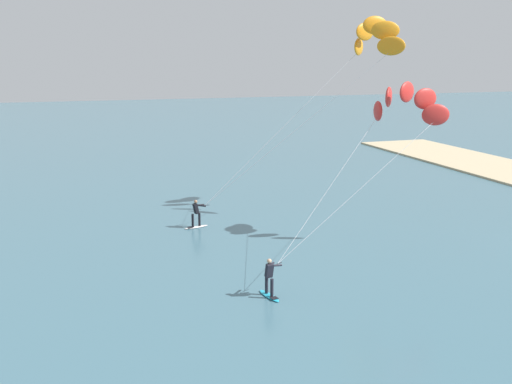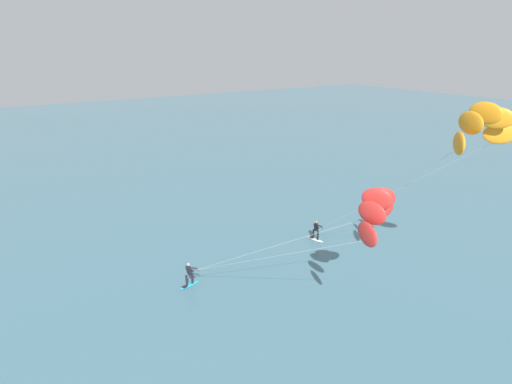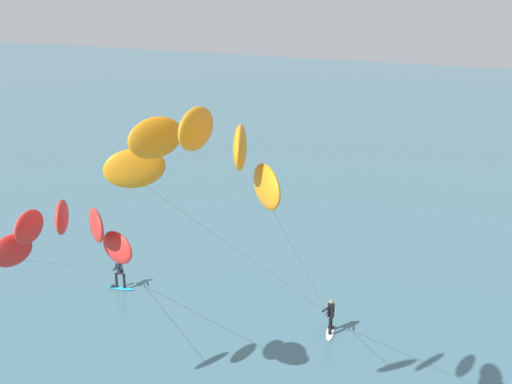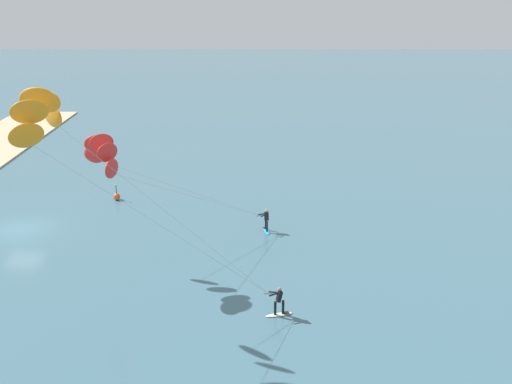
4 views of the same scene
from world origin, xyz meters
name	(u,v)px [view 1 (image 1 of 4)]	position (x,y,z in m)	size (l,w,h in m)	color
kitesurfer_nearshore	(401,110)	(5.66, 8.54, 7.16)	(8.71, 11.65, 8.60)	#23ADD1
kitesurfer_mid_water	(367,44)	(11.79, 7.37, 10.65)	(5.29, 13.11, 12.29)	white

